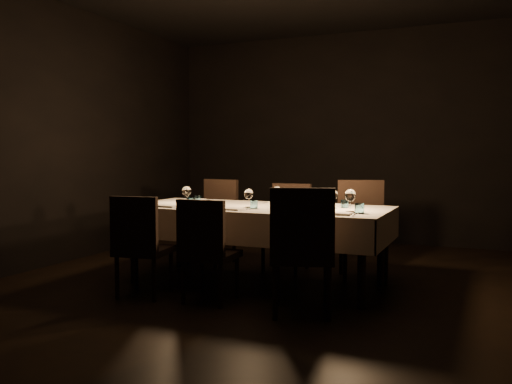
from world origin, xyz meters
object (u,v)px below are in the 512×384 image
at_px(chair_near_left, 140,241).
at_px(chair_near_right, 302,246).
at_px(dining_table, 256,214).
at_px(chair_near_center, 206,246).
at_px(chair_far_left, 215,217).
at_px(chair_far_center, 288,222).
at_px(chair_far_right, 362,224).

bearing_deg(chair_near_left, chair_near_right, 173.45).
xyz_separation_m(dining_table, chair_near_center, (-0.11, -0.79, -0.19)).
bearing_deg(chair_near_left, dining_table, -139.28).
height_order(dining_table, chair_far_left, chair_far_left).
bearing_deg(chair_far_left, chair_near_left, -77.50).
height_order(dining_table, chair_far_center, chair_far_center).
bearing_deg(chair_near_right, chair_near_left, -17.32).
bearing_deg(chair_far_center, chair_near_center, -94.83).
height_order(chair_near_left, chair_far_right, chair_far_right).
bearing_deg(chair_far_right, chair_far_center, 155.53).
distance_m(chair_near_center, chair_far_right, 1.82).
distance_m(chair_far_center, chair_far_right, 0.83).
bearing_deg(chair_near_right, dining_table, -66.53).
bearing_deg(chair_far_left, chair_far_center, 5.31).
relative_size(dining_table, chair_far_right, 2.54).
bearing_deg(dining_table, chair_near_center, -98.30).
distance_m(chair_near_center, chair_near_right, 0.86).
xyz_separation_m(chair_near_left, chair_far_left, (-0.15, 1.69, 0.03)).
height_order(dining_table, chair_near_left, chair_near_left).
bearing_deg(chair_far_right, dining_table, -159.63).
bearing_deg(chair_far_left, chair_near_center, -57.08).
height_order(chair_near_right, chair_far_right, chair_near_right).
distance_m(chair_near_center, chair_far_left, 1.80).
bearing_deg(chair_far_left, dining_table, -35.90).
relative_size(chair_near_left, chair_far_center, 0.96).
bearing_deg(dining_table, chair_near_right, -47.49).
relative_size(chair_near_center, chair_far_right, 0.89).
bearing_deg(dining_table, chair_far_right, 40.78).
bearing_deg(chair_near_right, chair_near_center, -20.31).
xyz_separation_m(dining_table, chair_near_left, (-0.74, -0.85, -0.19)).
height_order(chair_near_center, chair_far_left, chair_far_left).
bearing_deg(chair_far_center, chair_near_left, -114.54).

